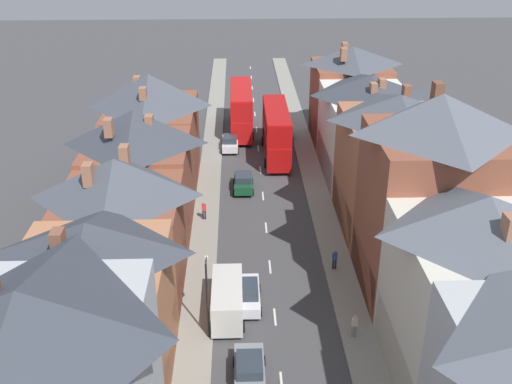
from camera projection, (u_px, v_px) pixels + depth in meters
The scene contains 17 objects.
pavement_left at pixel (209, 187), 57.04m from camera, with size 2.20×104.00×0.14m, color gray.
pavement_right at pixel (315, 185), 57.35m from camera, with size 2.20×104.00×0.14m, color gray.
centre_line_dashes at pixel (263, 196), 55.42m from camera, with size 0.14×97.80×0.01m.
terrace_row_left at pixel (105, 264), 35.23m from camera, with size 8.00×55.95×12.23m.
terrace_row_right at pixel (423, 213), 40.37m from camera, with size 8.00×65.23×14.24m.
double_decker_bus_lead at pixel (276, 131), 62.91m from camera, with size 2.74×10.80×5.30m.
double_decker_bus_mid_street at pixel (241, 109), 69.81m from camera, with size 2.74×10.80×5.30m.
car_near_blue at pixel (247, 294), 40.11m from camera, with size 1.90×4.19×1.65m.
car_near_silver at pixel (250, 370), 33.60m from camera, with size 1.90×3.98×1.64m.
car_parked_left_a at pixel (243, 182), 56.20m from camera, with size 1.90×3.86×1.70m.
car_parked_right_a at pixel (284, 131), 68.69m from camera, with size 1.90×3.99×1.65m.
car_parked_left_b at pixel (230, 143), 65.47m from camera, with size 1.90×3.98×1.64m.
delivery_van at pixel (227, 299), 38.74m from camera, with size 2.20×5.20×2.41m.
pedestrian_mid_left at pixel (355, 325), 36.87m from camera, with size 0.36×0.22×1.61m.
pedestrian_mid_right at pixel (335, 259), 43.75m from camera, with size 0.36×0.22×1.61m.
pedestrian_far_left at pixel (204, 210), 50.69m from camera, with size 0.36×0.22×1.61m.
street_lamp at pixel (207, 294), 35.98m from camera, with size 0.20×1.12×5.50m.
Camera 1 is at (-2.29, -13.68, 24.47)m, focal length 42.00 mm.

